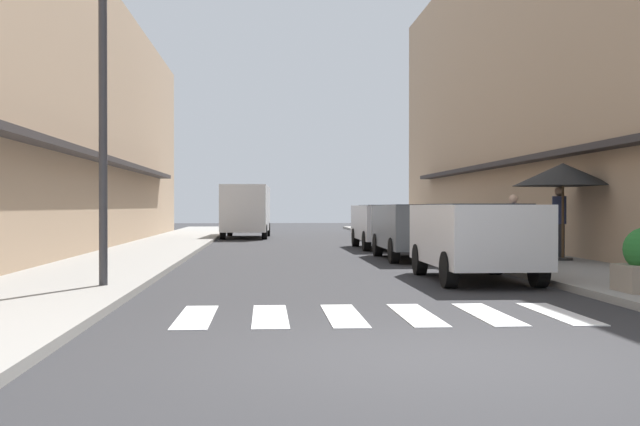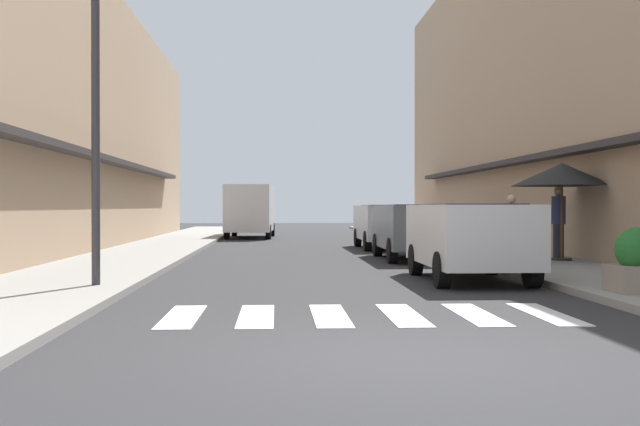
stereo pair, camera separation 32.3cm
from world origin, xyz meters
TOP-DOWN VIEW (x-y plane):
  - ground_plane at (0.00, 16.10)m, footprint 88.57×88.57m
  - sidewalk_left at (-4.98, 16.10)m, footprint 2.88×56.36m
  - sidewalk_right at (4.98, 16.10)m, footprint 2.88×56.36m
  - building_row_left at (-8.92, 17.12)m, footprint 5.50×38.23m
  - building_row_right at (8.92, 17.12)m, footprint 5.50×38.23m
  - crosswalk at (-0.00, 2.88)m, footprint 5.20×2.20m
  - parked_car_near at (2.49, 7.55)m, footprint 1.83×4.09m
  - parked_car_mid at (2.49, 13.63)m, footprint 1.81×4.35m
  - parked_car_far at (2.49, 19.13)m, footprint 1.83×4.43m
  - delivery_van at (-2.34, 28.73)m, footprint 2.18×5.47m
  - street_lamp at (-3.98, 5.98)m, footprint 1.19×0.28m
  - cafe_umbrella at (5.68, 11.42)m, footprint 2.38×2.38m
  - planter_corner at (4.30, 4.38)m, footprint 0.78×0.78m
  - pedestrian_walking_near at (4.25, 10.75)m, footprint 0.34×0.34m
  - pedestrian_walking_far at (5.77, 11.86)m, footprint 0.34×0.34m

SIDE VIEW (x-z plane):
  - ground_plane at x=0.00m, z-range 0.00..0.00m
  - crosswalk at x=0.00m, z-range 0.00..0.01m
  - sidewalk_left at x=-4.98m, z-range 0.00..0.12m
  - sidewalk_right at x=4.98m, z-range 0.00..0.12m
  - planter_corner at x=4.30m, z-range 0.08..1.06m
  - parked_car_near at x=2.49m, z-range 0.19..1.66m
  - parked_car_mid at x=2.49m, z-range 0.19..1.66m
  - parked_car_far at x=2.49m, z-range 0.19..1.66m
  - pedestrian_walking_near at x=4.25m, z-range 0.15..1.73m
  - pedestrian_walking_far at x=5.77m, z-range 0.17..1.96m
  - delivery_van at x=-2.34m, z-range 0.22..2.59m
  - cafe_umbrella at x=5.68m, z-range 1.01..3.35m
  - street_lamp at x=-3.98m, z-range 0.73..6.42m
  - building_row_left at x=-8.92m, z-range 0.00..8.52m
  - building_row_right at x=8.92m, z-range 0.00..11.27m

